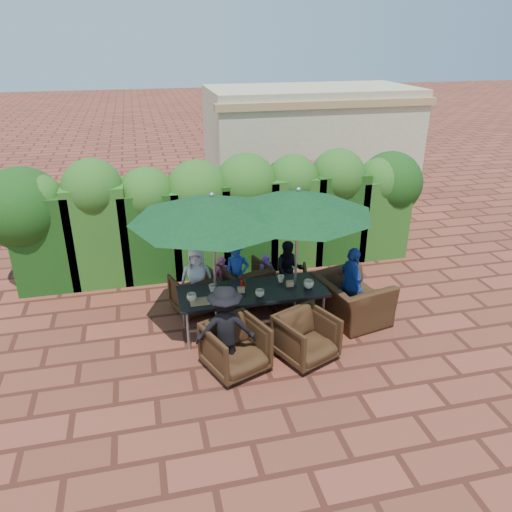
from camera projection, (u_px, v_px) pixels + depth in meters
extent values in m
plane|color=brown|center=(247.00, 322.00, 8.79)|extent=(80.00, 80.00, 0.00)
cube|color=black|center=(253.00, 292.00, 8.29)|extent=(2.46, 0.90, 0.05)
cube|color=gray|center=(253.00, 323.00, 8.53)|extent=(2.26, 0.05, 0.05)
cylinder|color=gray|center=(188.00, 331.00, 7.89)|extent=(0.05, 0.05, 0.70)
cylinder|color=gray|center=(184.00, 309.00, 8.51)|extent=(0.05, 0.05, 0.70)
cylinder|color=gray|center=(323.00, 313.00, 8.37)|extent=(0.05, 0.05, 0.70)
cylinder|color=gray|center=(309.00, 294.00, 8.99)|extent=(0.05, 0.05, 0.70)
cylinder|color=gray|center=(217.00, 330.00, 8.52)|extent=(0.44, 0.44, 0.03)
cylinder|color=gray|center=(215.00, 268.00, 8.03)|extent=(0.04, 0.04, 2.40)
cone|color=black|center=(212.00, 207.00, 7.61)|extent=(2.60, 2.60, 0.38)
sphere|color=gray|center=(212.00, 195.00, 7.52)|extent=(0.08, 0.08, 0.08)
cylinder|color=gray|center=(294.00, 322.00, 8.77)|extent=(0.44, 0.44, 0.03)
cylinder|color=gray|center=(296.00, 260.00, 8.28)|extent=(0.04, 0.04, 2.40)
cone|color=black|center=(298.00, 202.00, 7.86)|extent=(2.45, 2.45, 0.38)
sphere|color=gray|center=(299.00, 190.00, 7.77)|extent=(0.08, 0.08, 0.08)
imported|color=black|center=(195.00, 291.00, 9.02)|extent=(0.92, 0.89, 0.76)
imported|color=black|center=(246.00, 282.00, 9.27)|extent=(1.00, 0.96, 0.83)
imported|color=black|center=(288.00, 282.00, 9.38)|extent=(0.84, 0.81, 0.72)
imported|color=black|center=(236.00, 345.00, 7.40)|extent=(1.04, 1.01, 0.85)
imported|color=black|center=(306.00, 335.00, 7.66)|extent=(1.02, 1.00, 0.82)
imported|color=black|center=(352.00, 293.00, 8.67)|extent=(1.01, 1.34, 1.05)
imported|color=silver|center=(197.00, 279.00, 8.93)|extent=(0.66, 0.44, 1.24)
imported|color=#1E42A3|center=(237.00, 276.00, 9.09)|extent=(0.47, 0.39, 1.21)
imported|color=black|center=(289.00, 270.00, 9.38)|extent=(0.60, 0.42, 1.14)
imported|color=black|center=(226.00, 329.00, 7.31)|extent=(0.93, 0.52, 1.39)
imported|color=#1E42A3|center=(351.00, 284.00, 8.66)|extent=(0.40, 0.79, 1.34)
imported|color=#EA52A4|center=(223.00, 279.00, 9.30)|extent=(0.34, 0.28, 0.90)
imported|color=#814FAB|center=(266.00, 277.00, 9.39)|extent=(0.36, 0.32, 0.89)
imported|color=green|center=(279.00, 196.00, 12.55)|extent=(1.62, 1.57, 1.78)
imported|color=#EA52A4|center=(307.00, 193.00, 12.89)|extent=(0.90, 0.64, 1.73)
imported|color=gray|center=(343.00, 192.00, 12.90)|extent=(1.19, 1.07, 1.73)
imported|color=beige|center=(192.00, 297.00, 7.93)|extent=(0.16, 0.16, 0.13)
imported|color=beige|center=(213.00, 288.00, 8.21)|extent=(0.13, 0.13, 0.12)
imported|color=beige|center=(260.00, 293.00, 8.06)|extent=(0.15, 0.15, 0.12)
imported|color=beige|center=(281.00, 279.00, 8.53)|extent=(0.12, 0.12, 0.12)
imported|color=beige|center=(309.00, 284.00, 8.33)|extent=(0.17, 0.17, 0.14)
cylinder|color=#B20C0A|center=(242.00, 285.00, 8.26)|extent=(0.04, 0.04, 0.17)
cylinder|color=#4C230C|center=(245.00, 284.00, 8.30)|extent=(0.04, 0.04, 0.17)
cube|color=#A97F52|center=(201.00, 301.00, 7.92)|extent=(0.35, 0.25, 0.02)
cube|color=tan|center=(241.00, 290.00, 8.19)|extent=(0.12, 0.06, 0.10)
cube|color=tan|center=(290.00, 284.00, 8.39)|extent=(0.12, 0.06, 0.10)
cube|color=black|center=(46.00, 241.00, 9.69)|extent=(1.15, 0.95, 1.90)
sphere|color=black|center=(38.00, 199.00, 9.34)|extent=(0.97, 0.97, 0.97)
cube|color=black|center=(99.00, 234.00, 9.88)|extent=(1.15, 0.95, 2.03)
sphere|color=black|center=(92.00, 189.00, 9.50)|extent=(1.17, 1.17, 1.17)
cube|color=black|center=(150.00, 234.00, 10.13)|extent=(1.15, 0.95, 1.84)
sphere|color=black|center=(147.00, 195.00, 9.79)|extent=(1.10, 1.10, 1.10)
cube|color=black|center=(199.00, 229.00, 10.34)|extent=(1.15, 0.95, 1.84)
sphere|color=black|center=(197.00, 191.00, 10.00)|extent=(1.27, 1.27, 1.27)
cube|color=black|center=(246.00, 224.00, 10.53)|extent=(1.15, 0.95, 1.92)
sphere|color=black|center=(246.00, 184.00, 10.18)|extent=(1.27, 1.27, 1.27)
cube|color=black|center=(292.00, 219.00, 10.74)|extent=(1.15, 0.95, 1.94)
sphere|color=black|center=(293.00, 180.00, 10.38)|extent=(1.07, 1.07, 1.07)
cube|color=black|center=(335.00, 215.00, 10.95)|extent=(1.15, 0.95, 1.96)
sphere|color=black|center=(338.00, 176.00, 10.59)|extent=(1.17, 1.17, 1.17)
cube|color=black|center=(377.00, 216.00, 11.20)|extent=(1.15, 0.95, 1.77)
sphere|color=black|center=(380.00, 182.00, 10.88)|extent=(1.07, 1.07, 1.07)
sphere|color=black|center=(24.00, 209.00, 9.45)|extent=(1.60, 1.60, 1.60)
sphere|color=black|center=(390.00, 183.00, 11.06)|extent=(1.40, 1.40, 1.40)
cube|color=beige|center=(310.00, 142.00, 15.07)|extent=(6.00, 3.00, 3.20)
cube|color=tan|center=(330.00, 104.00, 13.25)|extent=(6.20, 0.25, 0.20)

